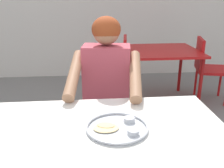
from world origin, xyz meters
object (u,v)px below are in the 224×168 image
object	(u,v)px
table_foreground	(102,143)
thali_tray	(117,127)
chair_red_right	(207,65)
diner_foreground	(106,89)
table_background_red	(160,56)
chair_red_left	(116,67)
chair_foreground	(107,104)

from	to	relation	value
table_foreground	thali_tray	world-z (taller)	thali_tray
chair_red_right	diner_foreground	bearing A→B (deg)	-135.64
table_foreground	thali_tray	distance (m)	0.12
table_background_red	chair_red_right	size ratio (longest dim) A/B	1.13
table_foreground	diner_foreground	bearing A→B (deg)	84.21
table_foreground	table_background_red	world-z (taller)	table_foreground
chair_red_left	thali_tray	bearing A→B (deg)	-95.96
chair_foreground	table_foreground	bearing A→B (deg)	-95.96
chair_foreground	chair_red_right	distance (m)	1.84
chair_foreground	chair_red_right	bearing A→B (deg)	39.89
chair_red_right	chair_foreground	bearing A→B (deg)	-140.11
table_background_red	chair_red_right	bearing A→B (deg)	-0.41
chair_red_right	chair_red_left	bearing A→B (deg)	-177.68
chair_red_left	table_background_red	bearing A→B (deg)	5.39
table_foreground	chair_red_left	world-z (taller)	chair_red_left
table_foreground	thali_tray	size ratio (longest dim) A/B	4.08
thali_tray	chair_red_left	world-z (taller)	chair_red_left
table_foreground	chair_foreground	xyz separation A→B (m)	(0.09, 0.81, -0.16)
diner_foreground	chair_red_right	bearing A→B (deg)	44.36
thali_tray	chair_red_right	size ratio (longest dim) A/B	0.37
diner_foreground	thali_tray	bearing A→B (deg)	-88.22
thali_tray	diner_foreground	bearing A→B (deg)	91.78
thali_tray	chair_red_right	xyz separation A→B (m)	(1.42, 2.00, -0.27)
table_background_red	chair_red_right	world-z (taller)	chair_red_right
chair_foreground	diner_foreground	distance (m)	0.32
table_foreground	diner_foreground	distance (m)	0.60
chair_foreground	chair_red_left	world-z (taller)	chair_foreground
diner_foreground	table_background_red	world-z (taller)	diner_foreground
table_foreground	chair_red_left	bearing A→B (deg)	81.77
diner_foreground	chair_red_left	xyz separation A→B (m)	(0.22, 1.35, -0.23)
table_foreground	chair_foreground	bearing A→B (deg)	84.04
diner_foreground	table_background_red	bearing A→B (deg)	60.63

